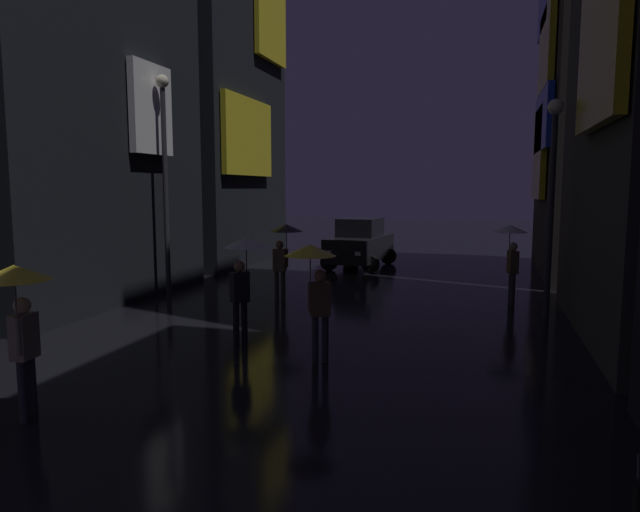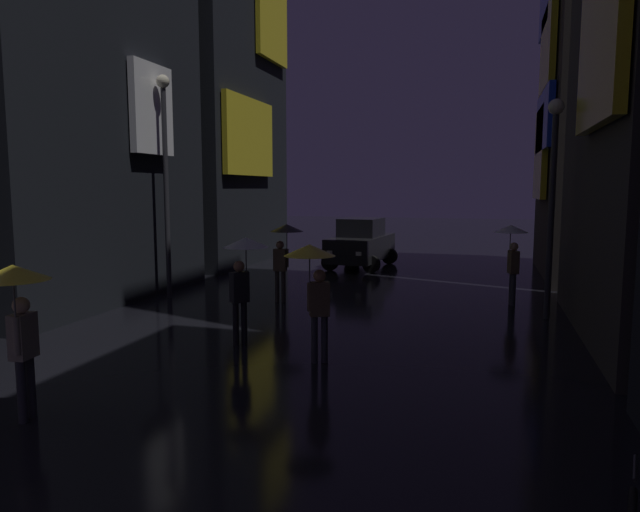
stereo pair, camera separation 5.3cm
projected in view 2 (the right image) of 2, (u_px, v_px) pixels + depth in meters
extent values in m
cube|color=white|center=(152.00, 109.00, 15.60)|extent=(0.20, 1.83, 2.45)
cube|color=yellow|center=(249.00, 137.00, 22.03)|extent=(0.20, 4.40, 2.95)
cube|color=yellow|center=(272.00, 24.00, 23.91)|extent=(0.20, 3.17, 3.03)
cube|color=yellow|center=(602.00, 32.00, 9.76)|extent=(0.20, 3.61, 3.19)
cube|color=#2D2826|center=(612.00, 100.00, 19.27)|extent=(4.00, 7.15, 12.11)
cube|color=yellow|center=(541.00, 154.00, 20.31)|extent=(0.20, 3.17, 3.19)
cube|color=#264CF9|center=(545.00, 121.00, 19.32)|extent=(0.20, 4.29, 1.99)
cube|color=yellow|center=(548.00, 49.00, 19.04)|extent=(0.20, 3.52, 2.72)
cube|color=#264CF9|center=(547.00, 7.00, 19.99)|extent=(0.20, 3.53, 1.66)
cylinder|color=#38332D|center=(277.00, 286.00, 15.51)|extent=(0.12, 0.12, 0.85)
cylinder|color=#38332D|center=(284.00, 286.00, 15.47)|extent=(0.12, 0.12, 0.85)
cube|color=brown|center=(280.00, 260.00, 15.40)|extent=(0.36, 0.25, 0.60)
sphere|color=#9E7051|center=(280.00, 245.00, 15.36)|extent=(0.22, 0.22, 0.22)
cylinder|color=brown|center=(287.00, 258.00, 15.41)|extent=(0.09, 0.09, 0.50)
cylinder|color=slate|center=(287.00, 246.00, 15.37)|extent=(0.02, 0.02, 0.77)
cone|color=black|center=(287.00, 228.00, 15.32)|extent=(0.90, 0.90, 0.20)
cylinder|color=#2D2D38|center=(513.00, 290.00, 14.95)|extent=(0.12, 0.12, 0.85)
cylinder|color=#2D2D38|center=(511.00, 289.00, 15.13)|extent=(0.12, 0.12, 0.85)
cube|color=brown|center=(513.00, 262.00, 14.96)|extent=(0.30, 0.39, 0.60)
sphere|color=tan|center=(514.00, 247.00, 14.91)|extent=(0.22, 0.22, 0.22)
cylinder|color=brown|center=(509.00, 259.00, 15.13)|extent=(0.09, 0.09, 0.50)
cylinder|color=slate|center=(510.00, 247.00, 15.09)|extent=(0.02, 0.02, 0.77)
cone|color=silver|center=(511.00, 229.00, 15.03)|extent=(0.90, 0.90, 0.20)
cylinder|color=#2D2D38|center=(31.00, 387.00, 7.66)|extent=(0.12, 0.12, 0.85)
cylinder|color=#2D2D38|center=(22.00, 391.00, 7.48)|extent=(0.12, 0.12, 0.85)
cube|color=gray|center=(23.00, 336.00, 7.48)|extent=(0.26, 0.36, 0.60)
sphere|color=beige|center=(21.00, 305.00, 7.44)|extent=(0.22, 0.22, 0.22)
cylinder|color=gray|center=(17.00, 336.00, 7.29)|extent=(0.09, 0.09, 0.50)
cylinder|color=slate|center=(15.00, 310.00, 7.25)|extent=(0.02, 0.02, 0.77)
cone|color=yellow|center=(13.00, 273.00, 7.20)|extent=(0.90, 0.90, 0.20)
cylinder|color=black|center=(236.00, 324.00, 11.22)|extent=(0.12, 0.12, 0.85)
cylinder|color=black|center=(244.00, 323.00, 11.32)|extent=(0.12, 0.12, 0.85)
cube|color=black|center=(239.00, 287.00, 11.18)|extent=(0.39, 0.40, 0.60)
sphere|color=#9E7051|center=(239.00, 266.00, 11.13)|extent=(0.22, 0.22, 0.22)
cylinder|color=black|center=(247.00, 283.00, 11.32)|extent=(0.09, 0.09, 0.50)
cylinder|color=slate|center=(246.00, 267.00, 11.28)|extent=(0.02, 0.02, 0.77)
cone|color=silver|center=(246.00, 242.00, 11.22)|extent=(0.90, 0.90, 0.20)
cylinder|color=#2D2D38|center=(325.00, 339.00, 10.08)|extent=(0.12, 0.12, 0.85)
cylinder|color=#2D2D38|center=(314.00, 339.00, 10.05)|extent=(0.12, 0.12, 0.85)
cube|color=brown|center=(319.00, 299.00, 9.98)|extent=(0.40, 0.34, 0.60)
sphere|color=#9E7051|center=(319.00, 276.00, 9.93)|extent=(0.22, 0.22, 0.22)
cylinder|color=brown|center=(310.00, 297.00, 9.90)|extent=(0.09, 0.09, 0.50)
cylinder|color=slate|center=(310.00, 278.00, 9.86)|extent=(0.02, 0.02, 0.77)
cone|color=yellow|center=(310.00, 250.00, 9.80)|extent=(0.90, 0.90, 0.20)
cylinder|color=black|center=(635.00, 468.00, 4.44)|extent=(0.13, 0.44, 0.03)
cube|color=black|center=(361.00, 248.00, 22.29)|extent=(2.05, 4.23, 0.90)
cube|color=black|center=(361.00, 227.00, 22.19)|extent=(1.60, 1.96, 0.70)
cylinder|color=black|center=(371.00, 264.00, 20.82)|extent=(0.66, 0.27, 0.64)
cylinder|color=black|center=(330.00, 262.00, 21.40)|extent=(0.66, 0.27, 0.64)
cylinder|color=black|center=(389.00, 256.00, 23.28)|extent=(0.66, 0.27, 0.64)
cylinder|color=black|center=(352.00, 254.00, 23.86)|extent=(0.66, 0.27, 0.64)
cube|color=white|center=(359.00, 254.00, 20.17)|extent=(0.20, 0.08, 0.14)
cube|color=white|center=(330.00, 253.00, 20.57)|extent=(0.20, 0.08, 0.14)
cylinder|color=#2D2D33|center=(166.00, 195.00, 15.81)|extent=(0.14, 0.14, 5.78)
sphere|color=#F9EFCC|center=(163.00, 81.00, 15.44)|extent=(0.36, 0.36, 0.36)
cylinder|color=#2D2D33|center=(551.00, 219.00, 13.26)|extent=(0.14, 0.14, 4.74)
sphere|color=#F9EFCC|center=(556.00, 107.00, 12.96)|extent=(0.36, 0.36, 0.36)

